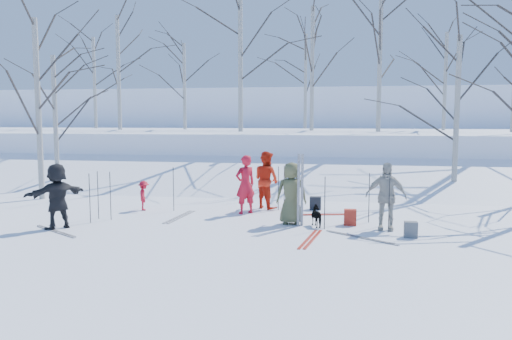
% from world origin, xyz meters
% --- Properties ---
extents(ground, '(120.00, 120.00, 0.00)m').
position_xyz_m(ground, '(0.00, 0.00, 0.00)').
color(ground, white).
rests_on(ground, ground).
extents(snow_ramp, '(70.00, 9.49, 4.12)m').
position_xyz_m(snow_ramp, '(0.00, 7.00, 0.15)').
color(snow_ramp, white).
rests_on(snow_ramp, ground).
extents(snow_plateau, '(70.00, 18.00, 2.20)m').
position_xyz_m(snow_plateau, '(0.00, 17.00, 1.00)').
color(snow_plateau, white).
rests_on(snow_plateau, ground).
extents(far_hill, '(90.00, 30.00, 6.00)m').
position_xyz_m(far_hill, '(0.00, 38.00, 2.00)').
color(far_hill, white).
rests_on(far_hill, ground).
extents(skier_olive_center, '(0.86, 0.61, 1.65)m').
position_xyz_m(skier_olive_center, '(1.16, 0.30, 0.83)').
color(skier_olive_center, '#4D4F2F').
rests_on(skier_olive_center, ground).
extents(skier_red_north, '(0.75, 0.72, 1.73)m').
position_xyz_m(skier_red_north, '(-0.33, 1.54, 0.86)').
color(skier_red_north, red).
rests_on(skier_red_north, ground).
extents(skier_redor_behind, '(1.10, 1.07, 1.78)m').
position_xyz_m(skier_redor_behind, '(0.15, 2.49, 0.89)').
color(skier_redor_behind, red).
rests_on(skier_redor_behind, ground).
extents(skier_red_seated, '(0.53, 0.67, 0.91)m').
position_xyz_m(skier_red_seated, '(-3.47, 1.50, 0.45)').
color(skier_red_seated, red).
rests_on(skier_red_seated, ground).
extents(skier_cream_east, '(1.03, 0.50, 1.71)m').
position_xyz_m(skier_cream_east, '(3.56, 0.01, 0.85)').
color(skier_cream_east, beige).
rests_on(skier_cream_east, ground).
extents(skier_grey_west, '(1.28, 1.57, 1.68)m').
position_xyz_m(skier_grey_west, '(-4.65, -1.25, 0.84)').
color(skier_grey_west, black).
rests_on(skier_grey_west, ground).
extents(dog, '(0.54, 0.71, 0.54)m').
position_xyz_m(dog, '(1.87, 0.13, 0.27)').
color(dog, black).
rests_on(dog, ground).
extents(upright_ski_left, '(0.09, 0.16, 1.90)m').
position_xyz_m(upright_ski_left, '(1.37, 0.04, 0.95)').
color(upright_ski_left, silver).
rests_on(upright_ski_left, ground).
extents(upright_ski_right, '(0.10, 0.23, 1.89)m').
position_xyz_m(upright_ski_right, '(1.46, 0.04, 0.95)').
color(upright_ski_right, silver).
rests_on(upright_ski_right, ground).
extents(ski_pair_a, '(0.74, 1.96, 0.02)m').
position_xyz_m(ski_pair_a, '(1.77, -1.31, 0.01)').
color(ski_pair_a, '#AB2618').
rests_on(ski_pair_a, ground).
extents(ski_pair_b, '(2.01, 2.09, 0.02)m').
position_xyz_m(ski_pair_b, '(2.93, -0.97, 0.01)').
color(ski_pair_b, silver).
rests_on(ski_pair_b, ground).
extents(ski_pair_c, '(1.05, 1.99, 0.02)m').
position_xyz_m(ski_pair_c, '(1.67, 1.65, 0.01)').
color(ski_pair_c, '#AB2618').
rests_on(ski_pair_c, ground).
extents(ski_pair_d, '(0.53, 1.93, 0.02)m').
position_xyz_m(ski_pair_d, '(-2.06, 0.67, 0.01)').
color(ski_pair_d, silver).
rests_on(ski_pair_d, ground).
extents(ski_pair_e, '(1.91, 2.08, 0.02)m').
position_xyz_m(ski_pair_e, '(-4.51, -1.59, 0.01)').
color(ski_pair_e, silver).
rests_on(ski_pair_e, ground).
extents(ski_pole_a, '(0.02, 0.02, 1.34)m').
position_xyz_m(ski_pole_a, '(2.05, -0.16, 0.67)').
color(ski_pole_a, black).
rests_on(ski_pole_a, ground).
extents(ski_pole_b, '(0.02, 0.02, 1.34)m').
position_xyz_m(ski_pole_b, '(-2.54, 1.56, 0.67)').
color(ski_pole_b, black).
rests_on(ski_pole_b, ground).
extents(ski_pole_c, '(0.02, 0.02, 1.34)m').
position_xyz_m(ski_pole_c, '(-4.22, 0.08, 0.67)').
color(ski_pole_c, black).
rests_on(ski_pole_c, ground).
extents(ski_pole_d, '(0.02, 0.02, 1.34)m').
position_xyz_m(ski_pole_d, '(3.44, 0.33, 0.67)').
color(ski_pole_d, black).
rests_on(ski_pole_d, ground).
extents(ski_pole_e, '(0.02, 0.02, 1.34)m').
position_xyz_m(ski_pole_e, '(0.71, 2.52, 0.67)').
color(ski_pole_e, black).
rests_on(ski_pole_e, ground).
extents(ski_pole_f, '(0.02, 0.02, 1.34)m').
position_xyz_m(ski_pole_f, '(3.62, -0.26, 0.67)').
color(ski_pole_f, black).
rests_on(ski_pole_f, ground).
extents(ski_pole_g, '(0.02, 0.02, 1.34)m').
position_xyz_m(ski_pole_g, '(0.56, 2.25, 0.67)').
color(ski_pole_g, black).
rests_on(ski_pole_g, ground).
extents(ski_pole_h, '(0.02, 0.02, 1.34)m').
position_xyz_m(ski_pole_h, '(-4.16, -0.51, 0.67)').
color(ski_pole_h, black).
rests_on(ski_pole_h, ground).
extents(ski_pole_i, '(0.02, 0.02, 1.34)m').
position_xyz_m(ski_pole_i, '(-3.81, -0.01, 0.67)').
color(ski_pole_i, black).
rests_on(ski_pole_i, ground).
extents(ski_pole_j, '(0.02, 0.02, 1.34)m').
position_xyz_m(ski_pole_j, '(3.19, 0.85, 0.67)').
color(ski_pole_j, black).
rests_on(ski_pole_j, ground).
extents(backpack_red, '(0.32, 0.22, 0.42)m').
position_xyz_m(backpack_red, '(2.70, 0.41, 0.21)').
color(backpack_red, '#A52719').
rests_on(backpack_red, ground).
extents(backpack_grey, '(0.30, 0.20, 0.38)m').
position_xyz_m(backpack_grey, '(4.09, -0.73, 0.19)').
color(backpack_grey, '#505457').
rests_on(backpack_grey, ground).
extents(backpack_dark, '(0.34, 0.24, 0.40)m').
position_xyz_m(backpack_dark, '(1.68, 2.50, 0.20)').
color(backpack_dark, black).
rests_on(backpack_dark, ground).
extents(birch_plateau_a, '(4.72, 4.72, 5.89)m').
position_xyz_m(birch_plateau_a, '(0.98, 11.66, 5.14)').
color(birch_plateau_a, silver).
rests_on(birch_plateau_a, snow_plateau).
extents(birch_plateau_b, '(5.15, 5.15, 6.51)m').
position_xyz_m(birch_plateau_b, '(-2.04, 9.27, 5.45)').
color(birch_plateau_b, silver).
rests_on(birch_plateau_b, snow_plateau).
extents(birch_plateau_c, '(3.75, 3.75, 4.50)m').
position_xyz_m(birch_plateau_c, '(-5.78, 12.82, 4.45)').
color(birch_plateau_c, silver).
rests_on(birch_plateau_c, snow_plateau).
extents(birch_plateau_e, '(3.93, 3.93, 4.75)m').
position_xyz_m(birch_plateau_e, '(7.37, 13.17, 4.58)').
color(birch_plateau_e, silver).
rests_on(birch_plateau_e, snow_plateau).
extents(birch_plateau_f, '(4.29, 4.29, 5.27)m').
position_xyz_m(birch_plateau_f, '(-11.88, 14.77, 4.84)').
color(birch_plateau_f, silver).
rests_on(birch_plateau_f, snow_plateau).
extents(birch_plateau_g, '(4.40, 4.40, 5.43)m').
position_xyz_m(birch_plateau_g, '(0.30, 16.71, 4.92)').
color(birch_plateau_g, silver).
rests_on(birch_plateau_g, snow_plateau).
extents(birch_plateau_h, '(4.64, 4.64, 5.78)m').
position_xyz_m(birch_plateau_h, '(-8.85, 11.51, 5.09)').
color(birch_plateau_h, silver).
rests_on(birch_plateau_h, snow_plateau).
extents(birch_plateau_i, '(5.09, 5.09, 6.41)m').
position_xyz_m(birch_plateau_i, '(4.03, 10.22, 5.40)').
color(birch_plateau_i, silver).
rests_on(birch_plateau_i, snow_plateau).
extents(birch_edge_a, '(4.91, 4.91, 6.16)m').
position_xyz_m(birch_edge_a, '(-7.82, 2.96, 3.08)').
color(birch_edge_a, silver).
rests_on(birch_edge_a, ground).
extents(birch_edge_d, '(4.27, 4.27, 5.24)m').
position_xyz_m(birch_edge_d, '(-8.71, 5.41, 2.62)').
color(birch_edge_d, silver).
rests_on(birch_edge_d, ground).
extents(birch_edge_e, '(4.58, 4.58, 5.68)m').
position_xyz_m(birch_edge_e, '(6.43, 5.94, 2.84)').
color(birch_edge_e, silver).
rests_on(birch_edge_e, ground).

